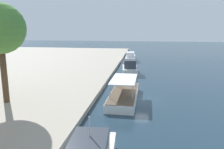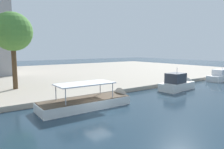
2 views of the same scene
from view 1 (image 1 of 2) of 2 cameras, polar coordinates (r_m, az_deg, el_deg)
ground_plane at (r=30.59m, az=6.73°, el=-6.13°), size 220.00×220.00×0.00m
tour_boat_2 at (r=31.15m, az=3.10°, el=-5.04°), size 11.61×3.50×4.10m
motor_yacht_3 at (r=47.23m, az=4.35°, el=1.42°), size 7.85×3.50×4.59m
motor_yacht_4 at (r=63.91m, az=4.56°, el=4.15°), size 9.90×2.91×4.00m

